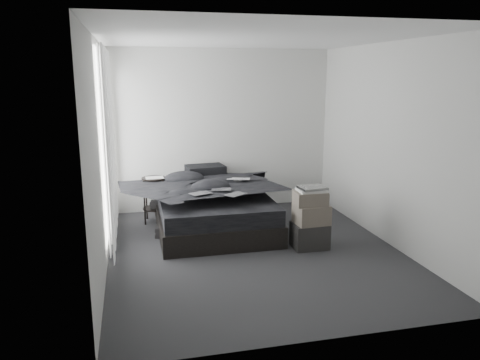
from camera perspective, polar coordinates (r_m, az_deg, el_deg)
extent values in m
cube|color=#2D2D2F|center=(6.00, 1.77, -8.65)|extent=(3.60, 4.20, 0.01)
cube|color=white|center=(5.60, 1.96, 16.94)|extent=(3.60, 4.20, 0.01)
cube|color=silver|center=(7.69, -2.24, 6.09)|extent=(3.60, 0.01, 2.60)
cube|color=silver|center=(3.71, 10.33, -1.33)|extent=(3.60, 0.01, 2.60)
cube|color=silver|center=(5.48, -16.66, 2.86)|extent=(0.01, 4.20, 2.60)
cube|color=silver|center=(6.37, 17.75, 4.11)|extent=(0.01, 4.20, 2.60)
cube|color=white|center=(6.36, -16.08, 4.66)|extent=(0.02, 2.00, 2.30)
cube|color=white|center=(6.37, -15.59, 4.06)|extent=(0.06, 2.12, 2.48)
cube|color=black|center=(6.82, -3.31, -4.75)|extent=(1.59, 2.10, 0.28)
cube|color=black|center=(6.75, -3.33, -2.70)|extent=(1.53, 2.04, 0.22)
imported|color=black|center=(6.64, -3.29, -0.87)|extent=(1.55, 1.79, 0.24)
cube|color=black|center=(7.47, -4.79, 0.25)|extent=(0.63, 0.43, 0.14)
cube|color=black|center=(7.44, -4.25, 1.28)|extent=(0.63, 0.46, 0.13)
imported|color=silver|center=(6.78, -0.23, 0.61)|extent=(0.39, 0.31, 0.03)
cube|color=black|center=(6.08, -4.84, -0.94)|extent=(0.31, 0.26, 0.01)
cube|color=black|center=(6.28, -2.29, -0.42)|extent=(0.29, 0.22, 0.01)
cube|color=black|center=(6.01, -0.51, -0.94)|extent=(0.32, 0.29, 0.01)
cylinder|color=black|center=(7.18, -10.35, -2.41)|extent=(0.41, 0.41, 0.68)
cube|color=white|center=(7.09, -10.39, 0.26)|extent=(0.27, 0.20, 0.01)
cube|color=black|center=(6.59, -9.59, -6.20)|extent=(0.18, 0.23, 0.14)
cube|color=black|center=(6.14, 8.49, -6.68)|extent=(0.44, 0.35, 0.33)
cube|color=#665B50|center=(6.04, 8.70, -4.13)|extent=(0.43, 0.35, 0.25)
cube|color=#665B50|center=(5.99, 8.56, -2.19)|extent=(0.41, 0.34, 0.17)
cube|color=silver|center=(5.97, 8.68, -1.22)|extent=(0.34, 0.27, 0.03)
cube|color=silver|center=(5.95, 8.81, -0.94)|extent=(0.35, 0.29, 0.03)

